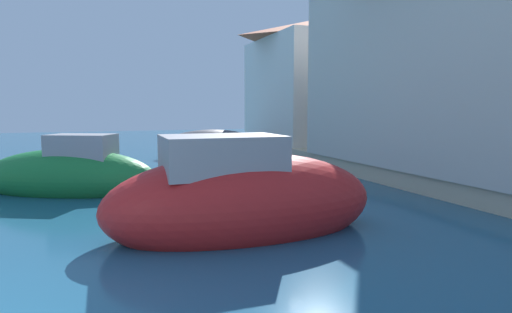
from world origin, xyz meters
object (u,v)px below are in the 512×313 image
(moored_boat_2, at_px, (212,148))
(moored_boat_3, at_px, (71,175))
(moored_boat_5, at_px, (242,200))
(waterfront_building_annex, at_px, (318,80))
(waterfront_building_main, at_px, (466,46))

(moored_boat_2, xyz_separation_m, moored_boat_3, (-5.46, -6.57, 0.02))
(moored_boat_5, bearing_deg, waterfront_building_annex, 57.24)
(moored_boat_3, height_order, waterfront_building_main, waterfront_building_main)
(moored_boat_3, bearing_deg, waterfront_building_annex, -119.73)
(moored_boat_5, xyz_separation_m, waterfront_building_main, (8.31, 3.27, 3.48))
(moored_boat_2, distance_m, waterfront_building_annex, 6.75)
(moored_boat_5, xyz_separation_m, waterfront_building_annex, (8.31, 12.57, 3.04))
(moored_boat_2, relative_size, moored_boat_3, 0.99)
(moored_boat_2, height_order, waterfront_building_main, waterfront_building_main)
(moored_boat_2, bearing_deg, moored_boat_5, 86.54)
(waterfront_building_annex, bearing_deg, moored_boat_5, -123.45)
(moored_boat_3, distance_m, waterfront_building_main, 11.99)
(moored_boat_3, relative_size, waterfront_building_main, 0.52)
(moored_boat_2, xyz_separation_m, waterfront_building_main, (5.86, -8.22, 3.61))
(moored_boat_2, distance_m, moored_boat_3, 8.54)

